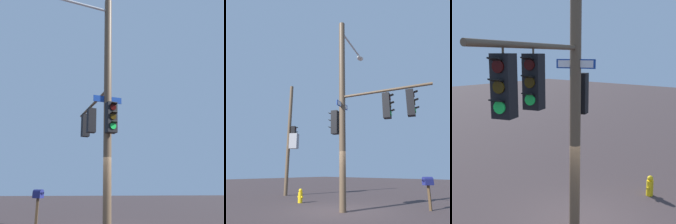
# 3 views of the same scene
# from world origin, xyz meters

# --- Properties ---
(main_signal_pole_assembly) EXTENTS (4.87, 3.59, 9.12)m
(main_signal_pole_assembly) POSITION_xyz_m (-0.78, -0.22, 4.70)
(main_signal_pole_assembly) COLOR brown
(main_signal_pole_assembly) RESTS_ON ground
(mailbox) EXTENTS (0.45, 0.50, 1.41)m
(mailbox) POSITION_xyz_m (-2.93, -2.70, 1.11)
(mailbox) COLOR #4C3823
(mailbox) RESTS_ON ground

